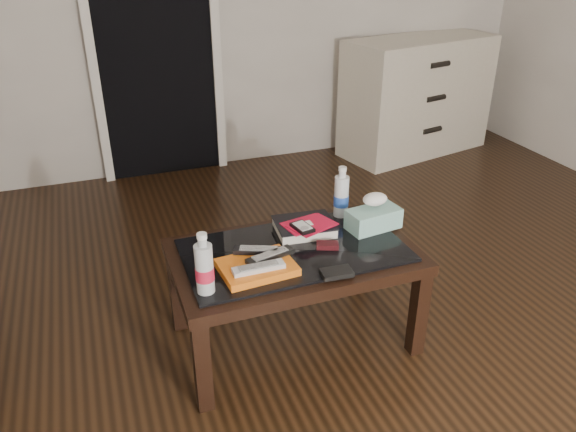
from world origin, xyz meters
name	(u,v)px	position (x,y,z in m)	size (l,w,h in m)	color
ground	(366,374)	(0.00, 0.00, 0.00)	(5.00, 5.00, 0.00)	black
doorway	(153,30)	(-0.40, 2.47, 1.02)	(0.90, 0.08, 2.07)	black
coffee_table	(294,262)	(-0.20, 0.32, 0.40)	(1.00, 0.60, 0.46)	black
dresser	(417,96)	(1.57, 2.23, 0.45)	(1.28, 0.74, 0.90)	beige
magazines	(257,267)	(-0.39, 0.22, 0.48)	(0.28, 0.21, 0.03)	orange
remote_silver	(259,267)	(-0.40, 0.17, 0.50)	(0.20, 0.05, 0.02)	silver
remote_black_front	(270,256)	(-0.33, 0.24, 0.50)	(0.20, 0.05, 0.02)	black
remote_black_back	(259,250)	(-0.36, 0.29, 0.50)	(0.20, 0.05, 0.02)	black
textbook	(304,227)	(-0.10, 0.44, 0.48)	(0.25, 0.20, 0.05)	black
dvd_mailers	(306,224)	(-0.11, 0.42, 0.51)	(0.19, 0.14, 0.01)	red
ipod	(302,227)	(-0.14, 0.38, 0.52)	(0.06, 0.10, 0.02)	black
flip_phone	(328,245)	(-0.07, 0.28, 0.47)	(0.09, 0.05, 0.02)	black
wallet	(337,273)	(-0.12, 0.08, 0.47)	(0.12, 0.07, 0.02)	black
water_bottle_left	(204,263)	(-0.61, 0.15, 0.58)	(0.07, 0.07, 0.24)	#B4BABF
water_bottle_right	(341,192)	(0.11, 0.53, 0.58)	(0.07, 0.07, 0.24)	silver
tissue_box	(373,219)	(0.19, 0.37, 0.51)	(0.23, 0.12, 0.09)	teal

